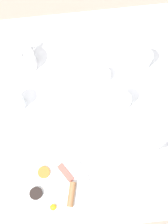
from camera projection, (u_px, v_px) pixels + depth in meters
ground_plane at (84, 135)px, 2.03m from camera, size 8.00×8.00×0.00m
table at (84, 116)px, 1.38m from camera, size 0.93×1.15×0.72m
breakfast_plate at (54, 188)px, 1.25m from camera, size 0.28×0.28×0.04m
teapot_near at (23, 60)px, 1.31m from camera, size 0.16×0.13×0.12m
teapot_far at (166, 161)px, 1.23m from camera, size 0.18×0.11×0.12m
water_glass_tall at (122, 102)px, 1.27m from camera, size 0.07×0.07×0.11m
water_glass_short at (16, 102)px, 1.27m from camera, size 0.07×0.07×0.10m
wine_glass_spare at (142, 61)px, 1.30m from camera, size 0.07×0.07×0.12m
creamer_jug at (103, 77)px, 1.32m from camera, size 0.08×0.06×0.06m
napkin_folded at (66, 124)px, 1.30m from camera, size 0.18×0.17×0.01m
knife_by_plate at (104, 39)px, 1.38m from camera, size 0.14×0.19×0.00m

